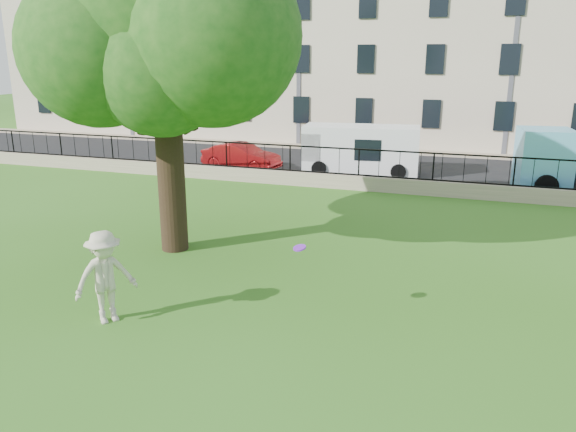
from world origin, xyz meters
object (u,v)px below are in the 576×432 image
(frisbee, at_px, (300,248))
(white_van, at_px, (361,150))
(man, at_px, (105,277))
(tree, at_px, (158,14))
(red_sedan, at_px, (241,157))

(frisbee, height_order, white_van, white_van)
(man, height_order, white_van, white_van)
(tree, relative_size, man, 4.89)
(man, distance_m, white_van, 17.08)
(red_sedan, bearing_deg, frisbee, -144.73)
(tree, xyz_separation_m, white_van, (3.00, 12.38, -5.34))
(tree, height_order, white_van, tree)
(white_van, bearing_deg, tree, -110.25)
(man, bearing_deg, tree, 51.04)
(tree, xyz_separation_m, red_sedan, (-2.70, 11.38, -5.82))
(red_sedan, xyz_separation_m, white_van, (5.70, 1.00, 0.48))
(man, relative_size, red_sedan, 0.51)
(frisbee, xyz_separation_m, white_van, (-1.92, 15.64, -0.51))
(man, xyz_separation_m, frisbee, (3.80, 1.33, 0.63))
(frisbee, xyz_separation_m, red_sedan, (-7.62, 14.64, -0.99))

